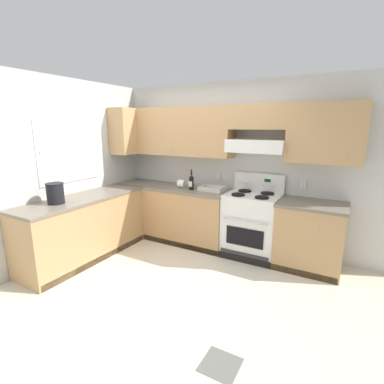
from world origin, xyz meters
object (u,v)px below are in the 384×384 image
Objects in this scene: stove at (251,224)px; bowl at (212,189)px; wine_bottle at (191,182)px; paper_towel_roll at (182,184)px; bucket at (55,193)px.

stove is 3.19× the size of bowl.
wine_bottle is 0.22m from paper_towel_roll.
bowl is at bearing 178.21° from stove.
paper_towel_roll is (-1.18, -0.03, 0.50)m from stove.
bowl is at bearing 5.15° from paper_towel_roll.
bucket is (-1.43, -1.67, 0.12)m from bowl.
wine_bottle is 2.51× the size of paper_towel_roll.
bowl is at bearing 49.32° from bucket.
stove reaches higher than bucket.
bowl is 1.39× the size of bucket.
paper_towel_roll is at bearing -178.72° from stove.
bucket reaches higher than bowl.
wine_bottle reaches higher than bucket.
bucket is (-2.09, -1.65, 0.57)m from stove.
stove is at bearing -1.79° from bowl.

